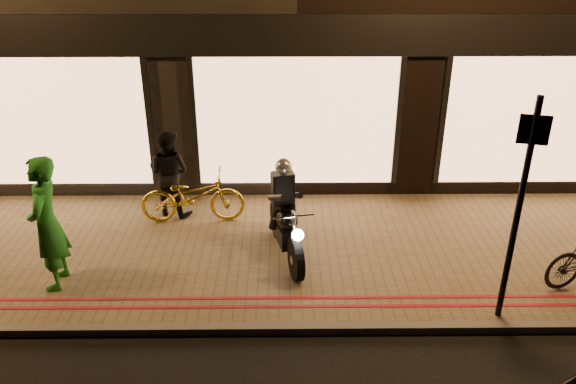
# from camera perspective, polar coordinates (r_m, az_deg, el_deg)

# --- Properties ---
(ground) EXTENTS (90.00, 90.00, 0.00)m
(ground) POSITION_cam_1_polar(r_m,az_deg,el_deg) (7.54, 1.50, -14.34)
(ground) COLOR black
(ground) RESTS_ON ground
(sidewalk) EXTENTS (50.00, 4.00, 0.12)m
(sidewalk) POSITION_cam_1_polar(r_m,az_deg,el_deg) (9.14, 1.08, -6.03)
(sidewalk) COLOR #756348
(sidewalk) RESTS_ON ground
(kerb_stone) EXTENTS (50.00, 0.14, 0.12)m
(kerb_stone) POSITION_cam_1_polar(r_m,az_deg,el_deg) (7.54, 1.49, -13.75)
(kerb_stone) COLOR #59544C
(kerb_stone) RESTS_ON ground
(red_kerb_lines) EXTENTS (50.00, 0.26, 0.01)m
(red_kerb_lines) POSITION_cam_1_polar(r_m,az_deg,el_deg) (7.90, 1.37, -11.11)
(red_kerb_lines) COLOR maroon
(red_kerb_lines) RESTS_ON sidewalk
(motorcycle) EXTENTS (0.70, 1.92, 1.59)m
(motorcycle) POSITION_cam_1_polar(r_m,az_deg,el_deg) (8.64, -0.26, -2.85)
(motorcycle) COLOR black
(motorcycle) RESTS_ON sidewalk
(sign_post) EXTENTS (0.35, 0.12, 3.00)m
(sign_post) POSITION_cam_1_polar(r_m,az_deg,el_deg) (7.35, 22.49, -0.97)
(sign_post) COLOR black
(sign_post) RESTS_ON sidewalk
(bicycle_gold) EXTENTS (1.82, 0.72, 0.94)m
(bicycle_gold) POSITION_cam_1_polar(r_m,az_deg,el_deg) (9.85, -9.65, -0.46)
(bicycle_gold) COLOR gold
(bicycle_gold) RESTS_ON sidewalk
(person_green) EXTENTS (0.53, 0.76, 1.97)m
(person_green) POSITION_cam_1_polar(r_m,az_deg,el_deg) (8.44, -23.28, -2.98)
(person_green) COLOR #1F7521
(person_green) RESTS_ON sidewalk
(person_dark) EXTENTS (0.93, 0.83, 1.58)m
(person_dark) POSITION_cam_1_polar(r_m,az_deg,el_deg) (10.07, -11.99, 1.93)
(person_dark) COLOR black
(person_dark) RESTS_ON sidewalk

